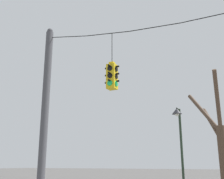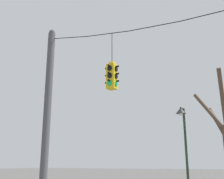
% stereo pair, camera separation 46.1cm
% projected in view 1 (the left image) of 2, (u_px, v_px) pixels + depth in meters
% --- Properties ---
extents(utility_pole_left, '(0.32, 0.32, 7.58)m').
position_uv_depth(utility_pole_left, '(45.00, 112.00, 11.65)').
color(utility_pole_left, '#4C4C51').
rests_on(utility_pole_left, ground_plane).
extents(span_wire, '(13.56, 0.03, 0.71)m').
position_uv_depth(span_wire, '(209.00, 11.00, 9.48)').
color(span_wire, black).
extents(traffic_light_near_left_pole, '(0.58, 0.58, 2.27)m').
position_uv_depth(traffic_light_near_left_pole, '(112.00, 76.00, 10.59)').
color(traffic_light_near_left_pole, yellow).
extents(street_lamp, '(0.48, 0.83, 4.40)m').
position_uv_depth(street_lamp, '(179.00, 130.00, 13.80)').
color(street_lamp, '#233323').
rests_on(street_lamp, ground_plane).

